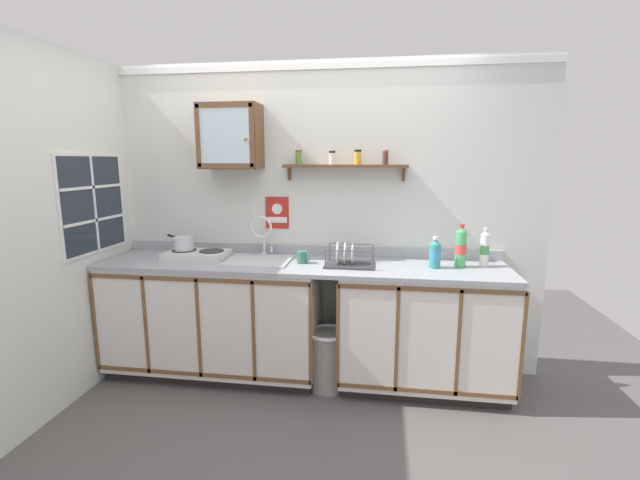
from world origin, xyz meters
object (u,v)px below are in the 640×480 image
Objects in this scene: sink at (259,264)px; warning_sign at (277,213)px; wall_cabinet at (231,137)px; trash_bin at (327,358)px; bottle_soda_green_1 at (461,247)px; mug at (302,257)px; bottle_opaque_white_2 at (485,249)px; saucepan at (183,243)px; hot_plate_stove at (197,255)px; bottle_detergent_teal_0 at (435,254)px; dish_rack at (348,260)px.

warning_sign is at bearing 71.47° from sink.
warning_sign reaches higher than sink.
trash_bin is (0.79, -0.30, -1.62)m from wall_cabinet.
bottle_soda_green_1 is 1.15m from mug.
wall_cabinet reaches higher than bottle_opaque_white_2.
saucepan is 0.65× the size of trash_bin.
wall_cabinet is (0.37, 0.14, 0.81)m from saucepan.
wall_cabinet is 1.09× the size of trash_bin.
mug is at bearing -1.67° from saucepan.
hot_plate_stove is 0.15m from saucepan.
sink is 0.88m from trash_bin.
sink is 2.14× the size of bottle_detergent_teal_0.
sink reaches higher than bottle_opaque_white_2.
bottle_detergent_teal_0 is at bearing 9.48° from trash_bin.
bottle_opaque_white_2 is 1.39m from trash_bin.
sink is at bearing -178.00° from bottle_opaque_white_2.
warning_sign reaches higher than bottle_soda_green_1.
dish_rack is (-0.97, -0.11, -0.09)m from bottle_opaque_white_2.
hot_plate_stove is 1.62× the size of saucepan.
saucepan is 0.93× the size of bottle_soda_green_1.
bottle_detergent_teal_0 is 0.73× the size of bottle_soda_green_1.
bottle_soda_green_1 is 1.90m from wall_cabinet.
sink is at bearing 174.76° from mug.
sink reaches higher than bottle_detergent_teal_0.
saucepan is (-0.60, -0.00, 0.15)m from sink.
warning_sign reaches higher than hot_plate_stove.
bottle_detergent_teal_0 is 1.27m from warning_sign.
mug is at bearing -177.63° from bottle_soda_green_1.
bottle_detergent_teal_0 is 0.80× the size of bottle_opaque_white_2.
saucepan reaches higher than hot_plate_stove.
sink is at bearing -108.53° from warning_sign.
warning_sign reaches higher than dish_rack.
trash_bin is at bearing -42.19° from warning_sign.
mug is at bearing -176.10° from bottle_opaque_white_2.
mug reaches higher than trash_bin.
dish_rack is at bearing -175.08° from bottle_soda_green_1.
saucepan is 1.29m from dish_rack.
dish_rack is 0.34m from mug.
bottle_detergent_teal_0 is (1.91, -0.04, -0.02)m from saucepan.
saucepan is 2.63× the size of mug.
hot_plate_stove is at bearing -178.72° from bottle_soda_green_1.
warning_sign is (-0.26, 0.29, 0.29)m from mug.
dish_rack is (-0.62, -0.01, -0.07)m from bottle_detergent_teal_0.
hot_plate_stove is 4.25× the size of mug.
warning_sign is at bearing 166.27° from bottle_detergent_teal_0.
wall_cabinet reaches higher than saucepan.
mug is 0.77m from trash_bin.
bottle_soda_green_1 is 2.82× the size of mug.
trash_bin is (-0.13, -0.11, -0.72)m from dish_rack.
bottle_detergent_teal_0 is at bearing 1.28° from dish_rack.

